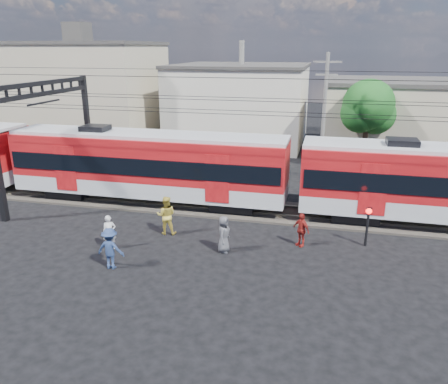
{
  "coord_description": "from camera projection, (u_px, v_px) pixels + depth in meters",
  "views": [
    {
      "loc": [
        6.36,
        -14.76,
        8.77
      ],
      "look_at": [
        1.6,
        5.0,
        2.02
      ],
      "focal_mm": 35.0,
      "sensor_mm": 36.0,
      "label": 1
    }
  ],
  "objects": [
    {
      "name": "pedestrian_c",
      "position": [
        110.0,
        248.0,
        17.99
      ],
      "size": [
        1.15,
        0.66,
        1.78
      ],
      "primitive_type": "imported",
      "rotation": [
        0.0,
        0.0,
        3.14
      ],
      "color": "navy",
      "rests_on": "ground"
    },
    {
      "name": "pedestrian_d",
      "position": [
        301.0,
        230.0,
        20.07
      ],
      "size": [
        0.98,
        0.89,
        1.6
      ],
      "primitive_type": "imported",
      "rotation": [
        0.0,
        0.0,
        -0.68
      ],
      "color": "maroon",
      "rests_on": "ground"
    },
    {
      "name": "track_bed",
      "position": [
        209.0,
        206.0,
        25.16
      ],
      "size": [
        70.0,
        3.4,
        0.12
      ],
      "primitive_type": "cube",
      "color": "#2D2823",
      "rests_on": "ground"
    },
    {
      "name": "utility_pole_mid",
      "position": [
        324.0,
        115.0,
        28.87
      ],
      "size": [
        1.8,
        0.24,
        8.5
      ],
      "color": "slate",
      "rests_on": "ground"
    },
    {
      "name": "rail_far",
      "position": [
        213.0,
        200.0,
        25.81
      ],
      "size": [
        70.0,
        0.12,
        0.12
      ],
      "primitive_type": "cube",
      "color": "#59544C",
      "rests_on": "track_bed"
    },
    {
      "name": "ground",
      "position": [
        157.0,
        274.0,
        17.79
      ],
      "size": [
        120.0,
        120.0,
        0.0
      ],
      "primitive_type": "plane",
      "color": "black",
      "rests_on": "ground"
    },
    {
      "name": "building_west",
      "position": [
        83.0,
        92.0,
        42.25
      ],
      "size": [
        14.28,
        10.2,
        9.3
      ],
      "color": "tan",
      "rests_on": "ground"
    },
    {
      "name": "crossing_signal",
      "position": [
        368.0,
        219.0,
        19.88
      ],
      "size": [
        0.28,
        0.28,
        1.9
      ],
      "color": "black",
      "rests_on": "ground"
    },
    {
      "name": "building_mideast",
      "position": [
        425.0,
        119.0,
        35.83
      ],
      "size": [
        16.32,
        10.2,
        6.3
      ],
      "color": "tan",
      "rests_on": "ground"
    },
    {
      "name": "tree_near",
      "position": [
        371.0,
        108.0,
        30.98
      ],
      "size": [
        3.82,
        3.64,
        6.72
      ],
      "color": "#382619",
      "rests_on": "ground"
    },
    {
      "name": "commuter_train",
      "position": [
        152.0,
        164.0,
        25.18
      ],
      "size": [
        50.3,
        3.08,
        4.17
      ],
      "color": "black",
      "rests_on": "ground"
    },
    {
      "name": "rail_near",
      "position": [
        206.0,
        209.0,
        24.43
      ],
      "size": [
        70.0,
        0.12,
        0.12
      ],
      "primitive_type": "cube",
      "color": "#59544C",
      "rests_on": "track_bed"
    },
    {
      "name": "pedestrian_b",
      "position": [
        166.0,
        215.0,
        21.34
      ],
      "size": [
        1.06,
        0.9,
        1.94
      ],
      "primitive_type": "imported",
      "rotation": [
        0.0,
        0.0,
        3.33
      ],
      "color": "gold",
      "rests_on": "ground"
    },
    {
      "name": "pedestrian_a",
      "position": [
        109.0,
        232.0,
        19.78
      ],
      "size": [
        0.7,
        0.62,
        1.6
      ],
      "primitive_type": "imported",
      "rotation": [
        0.0,
        0.0,
        0.53
      ],
      "color": "silver",
      "rests_on": "ground"
    },
    {
      "name": "pedestrian_e",
      "position": [
        224.0,
        234.0,
        19.46
      ],
      "size": [
        0.59,
        0.86,
        1.69
      ],
      "primitive_type": "imported",
      "rotation": [
        0.0,
        0.0,
        1.5
      ],
      "color": "#46454A",
      "rests_on": "ground"
    },
    {
      "name": "building_midwest",
      "position": [
        241.0,
        103.0,
        42.0
      ],
      "size": [
        12.24,
        12.24,
        7.3
      ],
      "color": "beige",
      "rests_on": "ground"
    },
    {
      "name": "catenary",
      "position": [
        66.0,
        113.0,
        25.48
      ],
      "size": [
        70.0,
        9.3,
        7.52
      ],
      "color": "black",
      "rests_on": "ground"
    }
  ]
}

